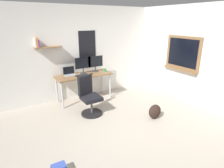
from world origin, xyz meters
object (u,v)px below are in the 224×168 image
(laptop, at_px, (70,73))
(coffee_mug, at_px, (105,70))
(monitor_secondary, at_px, (95,63))
(computer_mouse, at_px, (91,74))
(backpack, at_px, (155,112))
(keyboard, at_px, (82,75))
(monitor_primary, at_px, (83,64))
(office_chair, at_px, (89,98))
(desk, at_px, (84,77))

(laptop, height_order, coffee_mug, laptop)
(monitor_secondary, xyz_separation_m, computer_mouse, (-0.22, -0.17, -0.25))
(laptop, relative_size, backpack, 0.90)
(laptop, height_order, monitor_secondary, monitor_secondary)
(keyboard, bearing_deg, computer_mouse, -0.00)
(monitor_primary, xyz_separation_m, backpack, (0.92, -1.98, -0.86))
(monitor_primary, height_order, coffee_mug, monitor_primary)
(coffee_mug, height_order, backpack, coffee_mug)
(computer_mouse, bearing_deg, backpack, -67.36)
(office_chair, relative_size, computer_mouse, 9.13)
(coffee_mug, bearing_deg, laptop, 170.46)
(computer_mouse, height_order, backpack, computer_mouse)
(keyboard, bearing_deg, backpack, -60.22)
(desk, xyz_separation_m, keyboard, (-0.08, -0.08, 0.09))
(laptop, xyz_separation_m, monitor_primary, (0.39, -0.05, 0.22))
(laptop, height_order, backpack, laptop)
(keyboard, xyz_separation_m, backpack, (1.03, -1.80, -0.60))
(desk, relative_size, monitor_secondary, 3.35)
(coffee_mug, bearing_deg, desk, 177.79)
(coffee_mug, distance_m, backpack, 1.98)
(monitor_primary, xyz_separation_m, computer_mouse, (0.16, -0.17, -0.25))
(laptop, relative_size, monitor_secondary, 0.67)
(desk, relative_size, laptop, 5.01)
(backpack, bearing_deg, keyboard, 119.78)
(coffee_mug, bearing_deg, keyboard, -176.20)
(laptop, bearing_deg, backpack, -57.23)
(keyboard, bearing_deg, office_chair, -101.49)
(monitor_primary, bearing_deg, backpack, -65.15)
(monitor_secondary, bearing_deg, keyboard, -160.97)
(computer_mouse, bearing_deg, desk, 159.39)
(desk, bearing_deg, keyboard, -135.56)
(monitor_primary, bearing_deg, desk, -111.62)
(monitor_secondary, relative_size, coffee_mug, 5.04)
(office_chair, bearing_deg, monitor_secondary, 55.21)
(monitor_primary, xyz_separation_m, monitor_secondary, (0.39, 0.00, 0.00))
(monitor_primary, bearing_deg, laptop, 172.92)
(keyboard, relative_size, computer_mouse, 3.56)
(backpack, bearing_deg, laptop, 122.77)
(monitor_primary, relative_size, coffee_mug, 5.04)
(desk, xyz_separation_m, monitor_primary, (0.04, 0.10, 0.35))
(laptop, relative_size, keyboard, 0.84)
(keyboard, bearing_deg, monitor_secondary, 19.03)
(laptop, bearing_deg, monitor_secondary, -3.56)
(keyboard, distance_m, coffee_mug, 0.76)
(office_chair, xyz_separation_m, laptop, (-0.11, 1.00, 0.41))
(monitor_secondary, height_order, coffee_mug, monitor_secondary)
(laptop, xyz_separation_m, computer_mouse, (0.55, -0.22, -0.04))
(office_chair, bearing_deg, desk, 74.58)
(office_chair, distance_m, laptop, 1.09)
(laptop, bearing_deg, desk, -22.71)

